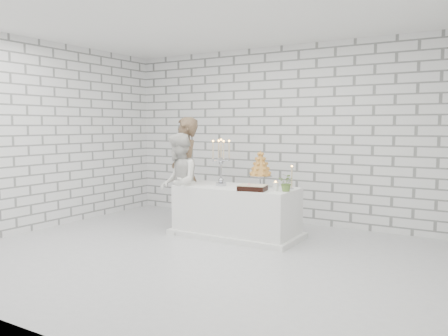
# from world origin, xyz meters

# --- Properties ---
(ground) EXTENTS (6.00, 5.00, 0.01)m
(ground) POSITION_xyz_m (0.00, 0.00, 0.00)
(ground) COLOR silver
(ground) RESTS_ON ground
(ceiling) EXTENTS (6.00, 5.00, 0.01)m
(ceiling) POSITION_xyz_m (0.00, 0.00, 3.00)
(ceiling) COLOR white
(ceiling) RESTS_ON ground
(wall_back) EXTENTS (6.00, 0.01, 3.00)m
(wall_back) POSITION_xyz_m (0.00, 2.50, 1.50)
(wall_back) COLOR white
(wall_back) RESTS_ON ground
(wall_front) EXTENTS (6.00, 0.01, 3.00)m
(wall_front) POSITION_xyz_m (0.00, -2.50, 1.50)
(wall_front) COLOR white
(wall_front) RESTS_ON ground
(wall_left) EXTENTS (0.01, 5.00, 3.00)m
(wall_left) POSITION_xyz_m (-3.00, 0.00, 1.50)
(wall_left) COLOR white
(wall_left) RESTS_ON ground
(cake_table) EXTENTS (1.80, 0.80, 0.75)m
(cake_table) POSITION_xyz_m (-0.09, 1.12, 0.38)
(cake_table) COLOR white
(cake_table) RESTS_ON ground
(groom) EXTENTS (0.66, 0.77, 1.79)m
(groom) POSITION_xyz_m (-1.10, 1.23, 0.89)
(groom) COLOR #4C3727
(groom) RESTS_ON ground
(bride) EXTENTS (0.90, 0.95, 1.54)m
(bride) POSITION_xyz_m (-0.95, 0.85, 0.77)
(bride) COLOR white
(bride) RESTS_ON ground
(candelabra) EXTENTS (0.30, 0.30, 0.71)m
(candelabra) POSITION_xyz_m (-0.33, 1.09, 1.10)
(candelabra) COLOR #A9AAB4
(candelabra) RESTS_ON cake_table
(croquembouche) EXTENTS (0.38, 0.38, 0.54)m
(croquembouche) POSITION_xyz_m (0.24, 1.27, 1.02)
(croquembouche) COLOR #B6752C
(croquembouche) RESTS_ON cake_table
(chocolate_cake) EXTENTS (0.42, 0.33, 0.08)m
(chocolate_cake) POSITION_xyz_m (0.31, 0.87, 0.79)
(chocolate_cake) COLOR black
(chocolate_cake) RESTS_ON cake_table
(pillar_candle) EXTENTS (0.10, 0.10, 0.12)m
(pillar_candle) POSITION_xyz_m (0.60, 1.00, 0.81)
(pillar_candle) COLOR white
(pillar_candle) RESTS_ON cake_table
(extra_taper) EXTENTS (0.06, 0.06, 0.32)m
(extra_taper) POSITION_xyz_m (0.73, 1.28, 0.91)
(extra_taper) COLOR beige
(extra_taper) RESTS_ON cake_table
(flowers) EXTENTS (0.24, 0.21, 0.24)m
(flowers) POSITION_xyz_m (0.75, 1.04, 0.87)
(flowers) COLOR #3A6027
(flowers) RESTS_ON cake_table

